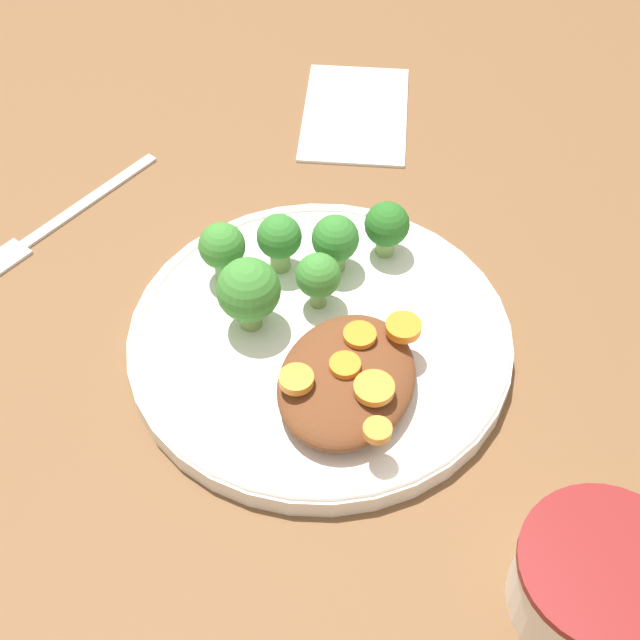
{
  "coord_description": "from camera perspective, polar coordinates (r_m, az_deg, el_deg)",
  "views": [
    {
      "loc": [
        -0.39,
        -0.14,
        0.52
      ],
      "look_at": [
        0.0,
        0.0,
        0.03
      ],
      "focal_mm": 50.0,
      "sensor_mm": 36.0,
      "label": 1
    }
  ],
  "objects": [
    {
      "name": "carrot_slice_1",
      "position": [
        0.6,
        1.61,
        -2.9
      ],
      "size": [
        0.02,
        0.02,
        0.0
      ],
      "primitive_type": "cylinder",
      "color": "orange",
      "rests_on": "stew_mound"
    },
    {
      "name": "plate",
      "position": [
        0.66,
        0.0,
        -1.16
      ],
      "size": [
        0.28,
        0.28,
        0.02
      ],
      "color": "white",
      "rests_on": "ground_plane"
    },
    {
      "name": "ground_plane",
      "position": [
        0.66,
        0.0,
        -1.75
      ],
      "size": [
        4.0,
        4.0,
        0.0
      ],
      "primitive_type": "plane",
      "color": "brown"
    },
    {
      "name": "broccoli_floret_3",
      "position": [
        0.68,
        -2.62,
        5.2
      ],
      "size": [
        0.03,
        0.03,
        0.05
      ],
      "color": "#7FA85B",
      "rests_on": "plate"
    },
    {
      "name": "broccoli_floret_1",
      "position": [
        0.68,
        0.99,
        5.13
      ],
      "size": [
        0.04,
        0.04,
        0.05
      ],
      "color": "#759E51",
      "rests_on": "plate"
    },
    {
      "name": "broccoli_floret_4",
      "position": [
        0.67,
        -6.28,
        4.6
      ],
      "size": [
        0.04,
        0.04,
        0.05
      ],
      "color": "#759E51",
      "rests_on": "plate"
    },
    {
      "name": "carrot_slice_4",
      "position": [
        0.61,
        2.56,
        -0.96
      ],
      "size": [
        0.02,
        0.02,
        0.0
      ],
      "primitive_type": "cylinder",
      "color": "orange",
      "rests_on": "stew_mound"
    },
    {
      "name": "carrot_slice_0",
      "position": [
        0.58,
        3.48,
        -4.37
      ],
      "size": [
        0.03,
        0.03,
        0.01
      ],
      "primitive_type": "cylinder",
      "color": "orange",
      "rests_on": "stew_mound"
    },
    {
      "name": "carrot_slice_5",
      "position": [
        0.57,
        3.7,
        -7.07
      ],
      "size": [
        0.02,
        0.02,
        0.01
      ],
      "primitive_type": "cylinder",
      "color": "orange",
      "rests_on": "stew_mound"
    },
    {
      "name": "carrot_slice_3",
      "position": [
        0.62,
        5.34,
        -0.5
      ],
      "size": [
        0.03,
        0.03,
        0.01
      ],
      "primitive_type": "cylinder",
      "color": "orange",
      "rests_on": "stew_mound"
    },
    {
      "name": "broccoli_floret_0",
      "position": [
        0.63,
        -4.6,
        1.85
      ],
      "size": [
        0.05,
        0.05,
        0.06
      ],
      "color": "#759E51",
      "rests_on": "plate"
    },
    {
      "name": "fork",
      "position": [
        0.78,
        -17.35,
        5.45
      ],
      "size": [
        0.2,
        0.09,
        0.01
      ],
      "rotation": [
        0.0,
        0.0,
        9.08
      ],
      "color": "silver",
      "rests_on": "ground_plane"
    },
    {
      "name": "dip_bowl",
      "position": [
        0.56,
        17.48,
        -15.63
      ],
      "size": [
        0.1,
        0.1,
        0.05
      ],
      "color": "white",
      "rests_on": "ground_plane"
    },
    {
      "name": "carrot_slice_2",
      "position": [
        0.59,
        -1.52,
        -3.81
      ],
      "size": [
        0.02,
        0.02,
        0.01
      ],
      "primitive_type": "cylinder",
      "color": "orange",
      "rests_on": "stew_mound"
    },
    {
      "name": "broccoli_floret_2",
      "position": [
        0.69,
        4.3,
        6.03
      ],
      "size": [
        0.04,
        0.04,
        0.05
      ],
      "color": "#7FA85B",
      "rests_on": "plate"
    },
    {
      "name": "stew_mound",
      "position": [
        0.61,
        1.73,
        -3.84
      ],
      "size": [
        0.12,
        0.09,
        0.03
      ],
      "primitive_type": "ellipsoid",
      "color": "brown",
      "rests_on": "plate"
    },
    {
      "name": "napkin",
      "position": [
        0.87,
        2.27,
        13.15
      ],
      "size": [
        0.17,
        0.13,
        0.01
      ],
      "rotation": [
        0.0,
        0.0,
        0.25
      ],
      "color": "white",
      "rests_on": "ground_plane"
    },
    {
      "name": "broccoli_floret_5",
      "position": [
        0.65,
        -0.11,
        2.78
      ],
      "size": [
        0.03,
        0.03,
        0.05
      ],
      "color": "#759E51",
      "rests_on": "plate"
    }
  ]
}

